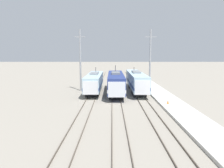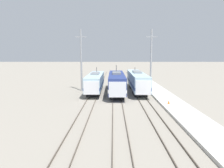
{
  "view_description": "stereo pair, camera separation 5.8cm",
  "coord_description": "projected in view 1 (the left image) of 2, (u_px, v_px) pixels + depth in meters",
  "views": [
    {
      "loc": [
        -0.72,
        -34.87,
        7.54
      ],
      "look_at": [
        -0.87,
        3.3,
        2.41
      ],
      "focal_mm": 35.0,
      "sensor_mm": 36.0,
      "label": 1
    },
    {
      "loc": [
        -0.67,
        -34.87,
        7.54
      ],
      "look_at": [
        -0.87,
        3.3,
        2.41
      ],
      "focal_mm": 35.0,
      "sensor_mm": 36.0,
      "label": 2
    }
  ],
  "objects": [
    {
      "name": "ground_plane",
      "position": [
        117.0,
        101.0,
        35.56
      ],
      "size": [
        400.0,
        400.0,
        0.0
      ],
      "primitive_type": "plane",
      "color": "gray"
    },
    {
      "name": "catenary_tower_right",
      "position": [
        151.0,
        60.0,
        45.23
      ],
      "size": [
        2.28,
        0.36,
        12.71
      ],
      "color": "gray",
      "rests_on": "ground_plane"
    },
    {
      "name": "rail_pair_far_right",
      "position": [
        144.0,
        101.0,
        35.54
      ],
      "size": [
        1.51,
        120.0,
        0.15
      ],
      "color": "#4C4238",
      "rests_on": "ground_plane"
    },
    {
      "name": "traffic_cone",
      "position": [
        169.0,
        102.0,
        32.35
      ],
      "size": [
        0.32,
        0.32,
        0.5
      ],
      "color": "orange",
      "rests_on": "platform"
    },
    {
      "name": "rail_pair_far_left",
      "position": [
        91.0,
        101.0,
        35.57
      ],
      "size": [
        1.51,
        120.0,
        0.15
      ],
      "color": "#4C4238",
      "rests_on": "ground_plane"
    },
    {
      "name": "locomotive_far_left",
      "position": [
        95.0,
        82.0,
        44.18
      ],
      "size": [
        2.87,
        17.12,
        4.81
      ],
      "color": "#232326",
      "rests_on": "ground_plane"
    },
    {
      "name": "catenary_tower_left",
      "position": [
        81.0,
        60.0,
        45.28
      ],
      "size": [
        2.28,
        0.36,
        12.71
      ],
      "color": "gray",
      "rests_on": "ground_plane"
    },
    {
      "name": "locomotive_far_right",
      "position": [
        137.0,
        81.0,
        45.27
      ],
      "size": [
        2.85,
        19.95,
        4.73
      ],
      "color": "#232326",
      "rests_on": "ground_plane"
    },
    {
      "name": "rail_pair_center",
      "position": [
        117.0,
        101.0,
        35.55
      ],
      "size": [
        1.51,
        120.0,
        0.15
      ],
      "color": "#4C4238",
      "rests_on": "ground_plane"
    },
    {
      "name": "locomotive_center",
      "position": [
        117.0,
        83.0,
        42.27
      ],
      "size": [
        2.98,
        18.28,
        5.34
      ],
      "color": "black",
      "rests_on": "ground_plane"
    },
    {
      "name": "platform",
      "position": [
        169.0,
        100.0,
        35.51
      ],
      "size": [
        4.0,
        120.0,
        0.32
      ],
      "color": "#B7B5AD",
      "rests_on": "ground_plane"
    }
  ]
}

